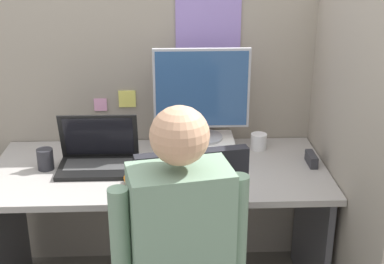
{
  "coord_description": "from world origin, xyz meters",
  "views": [
    {
      "loc": [
        0.07,
        -1.96,
        1.82
      ],
      "look_at": [
        0.15,
        0.18,
        0.98
      ],
      "focal_mm": 50.0,
      "sensor_mm": 36.0,
      "label": 1
    }
  ],
  "objects_px": {
    "paper_box": "(201,145)",
    "coffee_mug": "(259,141)",
    "stapler": "(311,159)",
    "pen_cup": "(45,159)",
    "person": "(178,262)",
    "monitor": "(202,94)",
    "laptop": "(98,158)",
    "carrot_toy": "(128,183)"
  },
  "relations": [
    {
      "from": "carrot_toy",
      "to": "person",
      "type": "bearing_deg",
      "value": -70.58
    },
    {
      "from": "coffee_mug",
      "to": "stapler",
      "type": "bearing_deg",
      "value": -41.72
    },
    {
      "from": "monitor",
      "to": "laptop",
      "type": "distance_m",
      "value": 0.59
    },
    {
      "from": "paper_box",
      "to": "stapler",
      "type": "height_order",
      "value": "paper_box"
    },
    {
      "from": "paper_box",
      "to": "carrot_toy",
      "type": "distance_m",
      "value": 0.53
    },
    {
      "from": "laptop",
      "to": "coffee_mug",
      "type": "xyz_separation_m",
      "value": [
        0.8,
        0.2,
        -0.01
      ]
    },
    {
      "from": "laptop",
      "to": "coffee_mug",
      "type": "height_order",
      "value": "laptop"
    },
    {
      "from": "laptop",
      "to": "carrot_toy",
      "type": "xyz_separation_m",
      "value": [
        0.16,
        -0.22,
        -0.03
      ]
    },
    {
      "from": "carrot_toy",
      "to": "pen_cup",
      "type": "relative_size",
      "value": 1.23
    },
    {
      "from": "laptop",
      "to": "stapler",
      "type": "height_order",
      "value": "laptop"
    },
    {
      "from": "laptop",
      "to": "person",
      "type": "height_order",
      "value": "person"
    },
    {
      "from": "paper_box",
      "to": "pen_cup",
      "type": "relative_size",
      "value": 3.25
    },
    {
      "from": "person",
      "to": "monitor",
      "type": "bearing_deg",
      "value": 82.29
    },
    {
      "from": "coffee_mug",
      "to": "pen_cup",
      "type": "relative_size",
      "value": 0.81
    },
    {
      "from": "paper_box",
      "to": "pen_cup",
      "type": "height_order",
      "value": "pen_cup"
    },
    {
      "from": "monitor",
      "to": "stapler",
      "type": "distance_m",
      "value": 0.62
    },
    {
      "from": "paper_box",
      "to": "monitor",
      "type": "relative_size",
      "value": 0.69
    },
    {
      "from": "pen_cup",
      "to": "stapler",
      "type": "bearing_deg",
      "value": 0.15
    },
    {
      "from": "monitor",
      "to": "paper_box",
      "type": "bearing_deg",
      "value": -90.0
    },
    {
      "from": "paper_box",
      "to": "laptop",
      "type": "xyz_separation_m",
      "value": [
        -0.5,
        -0.18,
        0.01
      ]
    },
    {
      "from": "monitor",
      "to": "person",
      "type": "xyz_separation_m",
      "value": [
        -0.13,
        -1.0,
        -0.28
      ]
    },
    {
      "from": "paper_box",
      "to": "monitor",
      "type": "xyz_separation_m",
      "value": [
        -0.0,
        0.0,
        0.27
      ]
    },
    {
      "from": "paper_box",
      "to": "carrot_toy",
      "type": "height_order",
      "value": "paper_box"
    },
    {
      "from": "coffee_mug",
      "to": "laptop",
      "type": "bearing_deg",
      "value": -166.11
    },
    {
      "from": "stapler",
      "to": "pen_cup",
      "type": "xyz_separation_m",
      "value": [
        -1.27,
        -0.0,
        0.02
      ]
    },
    {
      "from": "monitor",
      "to": "pen_cup",
      "type": "relative_size",
      "value": 4.7
    },
    {
      "from": "paper_box",
      "to": "coffee_mug",
      "type": "xyz_separation_m",
      "value": [
        0.3,
        0.02,
        0.01
      ]
    },
    {
      "from": "carrot_toy",
      "to": "coffee_mug",
      "type": "height_order",
      "value": "coffee_mug"
    },
    {
      "from": "monitor",
      "to": "laptop",
      "type": "bearing_deg",
      "value": -159.97
    },
    {
      "from": "monitor",
      "to": "person",
      "type": "bearing_deg",
      "value": -97.71
    },
    {
      "from": "stapler",
      "to": "pen_cup",
      "type": "relative_size",
      "value": 1.23
    },
    {
      "from": "laptop",
      "to": "pen_cup",
      "type": "bearing_deg",
      "value": -178.32
    },
    {
      "from": "stapler",
      "to": "monitor",
      "type": "bearing_deg",
      "value": 160.42
    },
    {
      "from": "monitor",
      "to": "laptop",
      "type": "xyz_separation_m",
      "value": [
        -0.5,
        -0.18,
        -0.26
      ]
    },
    {
      "from": "pen_cup",
      "to": "coffee_mug",
      "type": "bearing_deg",
      "value": 11.06
    },
    {
      "from": "paper_box",
      "to": "coffee_mug",
      "type": "height_order",
      "value": "coffee_mug"
    },
    {
      "from": "paper_box",
      "to": "monitor",
      "type": "height_order",
      "value": "monitor"
    },
    {
      "from": "laptop",
      "to": "stapler",
      "type": "relative_size",
      "value": 3.0
    },
    {
      "from": "paper_box",
      "to": "stapler",
      "type": "relative_size",
      "value": 2.64
    },
    {
      "from": "stapler",
      "to": "carrot_toy",
      "type": "bearing_deg",
      "value": -166.01
    },
    {
      "from": "stapler",
      "to": "person",
      "type": "distance_m",
      "value": 1.04
    },
    {
      "from": "monitor",
      "to": "carrot_toy",
      "type": "height_order",
      "value": "monitor"
    }
  ]
}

